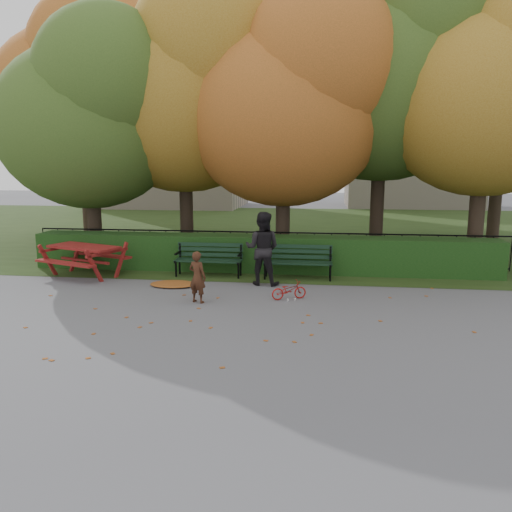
# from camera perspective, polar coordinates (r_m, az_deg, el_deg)

# --- Properties ---
(ground) EXTENTS (90.00, 90.00, 0.00)m
(ground) POSITION_cam_1_polar(r_m,az_deg,el_deg) (9.88, -2.67, -7.15)
(ground) COLOR slate
(ground) RESTS_ON ground
(grass_strip) EXTENTS (90.00, 90.00, 0.00)m
(grass_strip) POSITION_cam_1_polar(r_m,az_deg,el_deg) (23.52, 3.28, 3.15)
(grass_strip) COLOR #213412
(grass_strip) RESTS_ON ground
(building_left) EXTENTS (10.00, 7.00, 15.00)m
(building_left) POSITION_cam_1_polar(r_m,az_deg,el_deg) (37.12, -9.81, 17.28)
(building_left) COLOR beige
(building_left) RESTS_ON ground
(building_right) EXTENTS (9.00, 6.00, 12.00)m
(building_right) POSITION_cam_1_polar(r_m,az_deg,el_deg) (37.93, 17.56, 14.53)
(building_right) COLOR beige
(building_right) RESTS_ON ground
(hedge) EXTENTS (13.00, 0.90, 1.00)m
(hedge) POSITION_cam_1_polar(r_m,az_deg,el_deg) (14.09, 0.49, 0.29)
(hedge) COLOR black
(hedge) RESTS_ON ground
(iron_fence) EXTENTS (14.00, 0.04, 1.02)m
(iron_fence) POSITION_cam_1_polar(r_m,az_deg,el_deg) (14.87, 0.86, 0.96)
(iron_fence) COLOR black
(iron_fence) RESTS_ON ground
(tree_a) EXTENTS (5.88, 5.60, 7.48)m
(tree_a) POSITION_cam_1_polar(r_m,az_deg,el_deg) (16.43, -17.96, 15.32)
(tree_a) COLOR black
(tree_a) RESTS_ON ground
(tree_b) EXTENTS (6.72, 6.40, 8.79)m
(tree_b) POSITION_cam_1_polar(r_m,az_deg,el_deg) (16.71, -7.30, 18.68)
(tree_b) COLOR black
(tree_b) RESTS_ON ground
(tree_c) EXTENTS (6.30, 6.00, 8.00)m
(tree_c) POSITION_cam_1_polar(r_m,az_deg,el_deg) (15.37, 4.44, 17.29)
(tree_c) COLOR black
(tree_c) RESTS_ON ground
(tree_d) EXTENTS (7.14, 6.80, 9.58)m
(tree_d) POSITION_cam_1_polar(r_m,az_deg,el_deg) (16.92, 15.79, 20.27)
(tree_d) COLOR black
(tree_d) RESTS_ON ground
(tree_e) EXTENTS (6.09, 5.80, 8.16)m
(tree_e) POSITION_cam_1_polar(r_m,az_deg,el_deg) (15.95, 26.28, 16.97)
(tree_e) COLOR black
(tree_e) RESTS_ON ground
(tree_f) EXTENTS (6.93, 6.60, 9.19)m
(tree_f) POSITION_cam_1_polar(r_m,az_deg,el_deg) (20.67, -18.76, 17.44)
(tree_f) COLOR black
(tree_f) RESTS_ON ground
(bench_left) EXTENTS (1.80, 0.57, 0.88)m
(bench_left) POSITION_cam_1_polar(r_m,az_deg,el_deg) (13.53, -5.39, -0.10)
(bench_left) COLOR black
(bench_left) RESTS_ON ground
(bench_right) EXTENTS (1.80, 0.57, 0.88)m
(bench_right) POSITION_cam_1_polar(r_m,az_deg,el_deg) (13.22, 4.82, -0.34)
(bench_right) COLOR black
(bench_right) RESTS_ON ground
(picnic_table) EXTENTS (2.38, 2.16, 0.95)m
(picnic_table) POSITION_cam_1_polar(r_m,az_deg,el_deg) (14.16, -19.05, 0.38)
(picnic_table) COLOR maroon
(picnic_table) RESTS_ON ground
(leaf_pile) EXTENTS (1.27, 0.97, 0.08)m
(leaf_pile) POSITION_cam_1_polar(r_m,az_deg,el_deg) (12.64, -9.43, -3.17)
(leaf_pile) COLOR brown
(leaf_pile) RESTS_ON ground
(leaf_scatter) EXTENTS (9.00, 5.70, 0.01)m
(leaf_scatter) POSITION_cam_1_polar(r_m,az_deg,el_deg) (10.16, -2.38, -6.61)
(leaf_scatter) COLOR brown
(leaf_scatter) RESTS_ON ground
(child) EXTENTS (0.49, 0.41, 1.14)m
(child) POSITION_cam_1_polar(r_m,az_deg,el_deg) (10.92, -6.71, -2.40)
(child) COLOR #3E2114
(child) RESTS_ON ground
(adult) EXTENTS (0.98, 0.81, 1.84)m
(adult) POSITION_cam_1_polar(r_m,az_deg,el_deg) (12.43, 0.73, 0.87)
(adult) COLOR black
(adult) RESTS_ON ground
(bicycle) EXTENTS (0.85, 0.58, 0.42)m
(bicycle) POSITION_cam_1_polar(r_m,az_deg,el_deg) (11.21, 3.78, -3.91)
(bicycle) COLOR #A2120E
(bicycle) RESTS_ON ground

